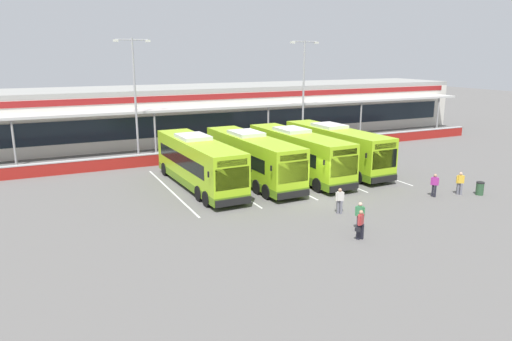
% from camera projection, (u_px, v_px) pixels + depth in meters
% --- Properties ---
extents(ground_plane, '(200.00, 200.00, 0.00)m').
position_uv_depth(ground_plane, '(314.00, 198.00, 32.52)').
color(ground_plane, '#605E5B').
extents(terminal_building, '(70.00, 13.00, 6.00)m').
position_uv_depth(terminal_building, '(192.00, 112.00, 55.43)').
color(terminal_building, beige).
rests_on(terminal_building, ground).
extents(red_barrier_wall, '(60.00, 0.40, 1.10)m').
position_uv_depth(red_barrier_wall, '(233.00, 152.00, 45.12)').
color(red_barrier_wall, maroon).
rests_on(red_barrier_wall, ground).
extents(coach_bus_leftmost, '(3.25, 12.23, 3.78)m').
position_uv_depth(coach_bus_leftmost, '(198.00, 164.00, 34.84)').
color(coach_bus_leftmost, '#9ED11E').
rests_on(coach_bus_leftmost, ground).
extents(coach_bus_left_centre, '(3.25, 12.23, 3.78)m').
position_uv_depth(coach_bus_left_centre, '(252.00, 159.00, 36.42)').
color(coach_bus_left_centre, '#9ED11E').
rests_on(coach_bus_left_centre, ground).
extents(coach_bus_centre, '(3.25, 12.23, 3.78)m').
position_uv_depth(coach_bus_centre, '(298.00, 154.00, 38.06)').
color(coach_bus_centre, '#9ED11E').
rests_on(coach_bus_centre, ground).
extents(coach_bus_right_centre, '(3.25, 12.23, 3.78)m').
position_uv_depth(coach_bus_right_centre, '(335.00, 149.00, 40.30)').
color(coach_bus_right_centre, '#9ED11E').
rests_on(coach_bus_right_centre, ground).
extents(bay_stripe_far_west, '(0.14, 13.00, 0.01)m').
position_uv_depth(bay_stripe_far_west, '(171.00, 191.00, 34.30)').
color(bay_stripe_far_west, silver).
rests_on(bay_stripe_far_west, ground).
extents(bay_stripe_west, '(0.14, 13.00, 0.01)m').
position_uv_depth(bay_stripe_west, '(225.00, 184.00, 36.04)').
color(bay_stripe_west, silver).
rests_on(bay_stripe_west, ground).
extents(bay_stripe_mid_west, '(0.14, 13.00, 0.01)m').
position_uv_depth(bay_stripe_mid_west, '(274.00, 178.00, 37.79)').
color(bay_stripe_mid_west, silver).
rests_on(bay_stripe_mid_west, ground).
extents(bay_stripe_centre, '(0.14, 13.00, 0.01)m').
position_uv_depth(bay_stripe_centre, '(318.00, 173.00, 39.53)').
color(bay_stripe_centre, silver).
rests_on(bay_stripe_centre, ground).
extents(bay_stripe_mid_east, '(0.14, 13.00, 0.01)m').
position_uv_depth(bay_stripe_mid_east, '(359.00, 168.00, 41.28)').
color(bay_stripe_mid_east, silver).
rests_on(bay_stripe_mid_east, ground).
extents(pedestrian_with_handbag, '(0.64, 0.46, 1.62)m').
position_uv_depth(pedestrian_with_handbag, '(360.00, 224.00, 25.09)').
color(pedestrian_with_handbag, black).
rests_on(pedestrian_with_handbag, ground).
extents(pedestrian_in_dark_coat, '(0.43, 0.46, 1.62)m').
position_uv_depth(pedestrian_in_dark_coat, '(435.00, 184.00, 32.67)').
color(pedestrian_in_dark_coat, black).
rests_on(pedestrian_in_dark_coat, ground).
extents(pedestrian_child, '(0.45, 0.44, 1.62)m').
position_uv_depth(pedestrian_child, '(360.00, 215.00, 26.43)').
color(pedestrian_child, '#33333D').
rests_on(pedestrian_child, ground).
extents(pedestrian_near_bin, '(0.52, 0.40, 1.62)m').
position_uv_depth(pedestrian_near_bin, '(460.00, 183.00, 33.16)').
color(pedestrian_near_bin, slate).
rests_on(pedestrian_near_bin, ground).
extents(pedestrian_approaching_bus, '(0.54, 0.37, 1.62)m').
position_uv_depth(pedestrian_approaching_bus, '(340.00, 200.00, 29.19)').
color(pedestrian_approaching_bus, slate).
rests_on(pedestrian_approaching_bus, ground).
extents(lamp_post_west, '(3.24, 0.28, 11.00)m').
position_uv_depth(lamp_post_west, '(135.00, 92.00, 42.85)').
color(lamp_post_west, '#9E9EA3').
rests_on(lamp_post_west, ground).
extents(lamp_post_centre, '(3.24, 0.28, 11.00)m').
position_uv_depth(lamp_post_centre, '(304.00, 87.00, 49.22)').
color(lamp_post_centre, '#9E9EA3').
rests_on(lamp_post_centre, ground).
extents(litter_bin, '(0.54, 0.54, 0.93)m').
position_uv_depth(litter_bin, '(480.00, 188.00, 33.19)').
color(litter_bin, '#2D5133').
rests_on(litter_bin, ground).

